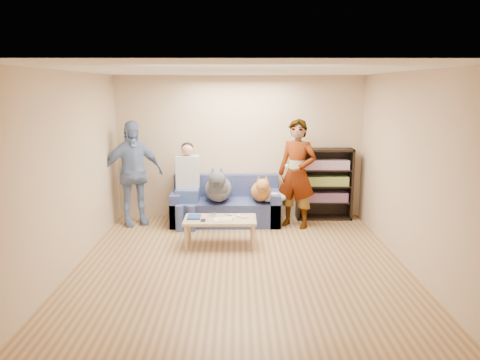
{
  "coord_description": "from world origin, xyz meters",
  "views": [
    {
      "loc": [
        -0.04,
        -6.03,
        2.39
      ],
      "look_at": [
        0.0,
        1.2,
        0.95
      ],
      "focal_mm": 35.0,
      "sensor_mm": 36.0,
      "label": 1
    }
  ],
  "objects_px": {
    "bookshelf": "(324,182)",
    "coffee_table": "(220,221)",
    "camera_silver": "(213,215)",
    "dog_tan": "(261,191)",
    "sofa": "(226,207)",
    "dog_gray": "(218,188)",
    "person_standing_left": "(132,173)",
    "person_seated": "(187,181)",
    "person_standing_right": "(297,174)",
    "notebook_blue": "(194,217)"
  },
  "relations": [
    {
      "from": "sofa",
      "to": "dog_tan",
      "type": "bearing_deg",
      "value": -15.58
    },
    {
      "from": "dog_gray",
      "to": "bookshelf",
      "type": "bearing_deg",
      "value": 11.92
    },
    {
      "from": "person_standing_right",
      "to": "camera_silver",
      "type": "bearing_deg",
      "value": -117.9
    },
    {
      "from": "notebook_blue",
      "to": "sofa",
      "type": "height_order",
      "value": "sofa"
    },
    {
      "from": "coffee_table",
      "to": "dog_gray",
      "type": "bearing_deg",
      "value": 93.66
    },
    {
      "from": "person_seated",
      "to": "person_standing_right",
      "type": "bearing_deg",
      "value": -4.49
    },
    {
      "from": "sofa",
      "to": "coffee_table",
      "type": "bearing_deg",
      "value": -92.6
    },
    {
      "from": "person_standing_right",
      "to": "notebook_blue",
      "type": "xyz_separation_m",
      "value": [
        -1.69,
        -0.92,
        -0.5
      ]
    },
    {
      "from": "dog_tan",
      "to": "dog_gray",
      "type": "bearing_deg",
      "value": 179.87
    },
    {
      "from": "person_standing_right",
      "to": "dog_tan",
      "type": "height_order",
      "value": "person_standing_right"
    },
    {
      "from": "person_standing_left",
      "to": "bookshelf",
      "type": "xyz_separation_m",
      "value": [
        3.43,
        0.35,
        -0.24
      ]
    },
    {
      "from": "person_seated",
      "to": "dog_tan",
      "type": "distance_m",
      "value": 1.3
    },
    {
      "from": "sofa",
      "to": "bookshelf",
      "type": "height_order",
      "value": "bookshelf"
    },
    {
      "from": "person_standing_left",
      "to": "notebook_blue",
      "type": "distance_m",
      "value": 1.67
    },
    {
      "from": "bookshelf",
      "to": "coffee_table",
      "type": "bearing_deg",
      "value": -141.42
    },
    {
      "from": "person_standing_right",
      "to": "dog_gray",
      "type": "distance_m",
      "value": 1.38
    },
    {
      "from": "camera_silver",
      "to": "bookshelf",
      "type": "distance_m",
      "value": 2.41
    },
    {
      "from": "person_seated",
      "to": "dog_tan",
      "type": "height_order",
      "value": "person_seated"
    },
    {
      "from": "coffee_table",
      "to": "camera_silver",
      "type": "bearing_deg",
      "value": 135.0
    },
    {
      "from": "person_seated",
      "to": "bookshelf",
      "type": "distance_m",
      "value": 2.49
    },
    {
      "from": "camera_silver",
      "to": "person_standing_left",
      "type": "bearing_deg",
      "value": 144.98
    },
    {
      "from": "person_standing_left",
      "to": "sofa",
      "type": "relative_size",
      "value": 0.96
    },
    {
      "from": "notebook_blue",
      "to": "sofa",
      "type": "relative_size",
      "value": 0.14
    },
    {
      "from": "camera_silver",
      "to": "sofa",
      "type": "relative_size",
      "value": 0.06
    },
    {
      "from": "coffee_table",
      "to": "person_seated",
      "type": "bearing_deg",
      "value": 118.55
    },
    {
      "from": "notebook_blue",
      "to": "dog_tan",
      "type": "xyz_separation_m",
      "value": [
        1.08,
        1.02,
        0.18
      ]
    },
    {
      "from": "person_standing_left",
      "to": "dog_tan",
      "type": "relative_size",
      "value": 1.6
    },
    {
      "from": "person_standing_right",
      "to": "bookshelf",
      "type": "relative_size",
      "value": 1.44
    },
    {
      "from": "dog_tan",
      "to": "sofa",
      "type": "bearing_deg",
      "value": 164.42
    },
    {
      "from": "coffee_table",
      "to": "bookshelf",
      "type": "xyz_separation_m",
      "value": [
        1.86,
        1.48,
        0.31
      ]
    },
    {
      "from": "dog_gray",
      "to": "dog_tan",
      "type": "xyz_separation_m",
      "value": [
        0.75,
        -0.0,
        -0.06
      ]
    },
    {
      "from": "person_standing_left",
      "to": "notebook_blue",
      "type": "xyz_separation_m",
      "value": [
        1.17,
        -1.09,
        -0.48
      ]
    },
    {
      "from": "person_standing_left",
      "to": "dog_tan",
      "type": "xyz_separation_m",
      "value": [
        2.25,
        -0.06,
        -0.3
      ]
    },
    {
      "from": "dog_tan",
      "to": "notebook_blue",
      "type": "bearing_deg",
      "value": -136.62
    },
    {
      "from": "camera_silver",
      "to": "coffee_table",
      "type": "xyz_separation_m",
      "value": [
        0.12,
        -0.12,
        -0.07
      ]
    },
    {
      "from": "person_standing_right",
      "to": "person_standing_left",
      "type": "relative_size",
      "value": 1.02
    },
    {
      "from": "bookshelf",
      "to": "sofa",
      "type": "bearing_deg",
      "value": -172.6
    },
    {
      "from": "coffee_table",
      "to": "sofa",
      "type": "bearing_deg",
      "value": 87.4
    },
    {
      "from": "camera_silver",
      "to": "dog_gray",
      "type": "xyz_separation_m",
      "value": [
        0.05,
        0.95,
        0.23
      ]
    },
    {
      "from": "camera_silver",
      "to": "person_seated",
      "type": "height_order",
      "value": "person_seated"
    },
    {
      "from": "person_standing_left",
      "to": "dog_gray",
      "type": "relative_size",
      "value": 1.43
    },
    {
      "from": "dog_tan",
      "to": "person_standing_left",
      "type": "bearing_deg",
      "value": 178.4
    },
    {
      "from": "camera_silver",
      "to": "dog_tan",
      "type": "height_order",
      "value": "dog_tan"
    },
    {
      "from": "dog_gray",
      "to": "dog_tan",
      "type": "relative_size",
      "value": 1.12
    },
    {
      "from": "sofa",
      "to": "bookshelf",
      "type": "distance_m",
      "value": 1.86
    },
    {
      "from": "camera_silver",
      "to": "dog_tan",
      "type": "xyz_separation_m",
      "value": [
        0.8,
        0.95,
        0.17
      ]
    },
    {
      "from": "camera_silver",
      "to": "coffee_table",
      "type": "relative_size",
      "value": 0.1
    },
    {
      "from": "sofa",
      "to": "notebook_blue",
      "type": "bearing_deg",
      "value": -110.88
    },
    {
      "from": "dog_tan",
      "to": "bookshelf",
      "type": "height_order",
      "value": "bookshelf"
    },
    {
      "from": "notebook_blue",
      "to": "bookshelf",
      "type": "distance_m",
      "value": 2.68
    }
  ]
}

